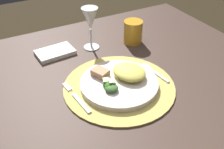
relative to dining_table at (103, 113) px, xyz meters
The scene contains 11 objects.
dining_table is the anchor object (origin of this frame).
placemat 0.19m from the dining_table, 72.48° to the right, with size 0.37×0.37×0.01m, color tan.
dinner_plate 0.21m from the dining_table, 72.48° to the right, with size 0.26×0.26×0.02m, color silver.
pasta_serving 0.24m from the dining_table, 44.98° to the right, with size 0.12×0.10×0.03m, color #E2D358.
salad_greens 0.23m from the dining_table, 100.02° to the right, with size 0.06×0.08×0.03m.
bread_piece 0.21m from the dining_table, 126.06° to the right, with size 0.05×0.04×0.02m, color tan.
fork 0.23m from the dining_table, 147.94° to the right, with size 0.03×0.17×0.00m.
spoon 0.25m from the dining_table, 17.11° to the right, with size 0.03×0.14×0.01m.
napkin 0.30m from the dining_table, 112.77° to the left, with size 0.15×0.09×0.02m, color white.
wine_glass 0.36m from the dining_table, 75.02° to the left, with size 0.07×0.07×0.17m.
amber_tumbler 0.36m from the dining_table, 35.45° to the left, with size 0.08×0.08×0.10m, color gold.
Camera 1 is at (-0.33, -0.68, 1.31)m, focal length 42.67 mm.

